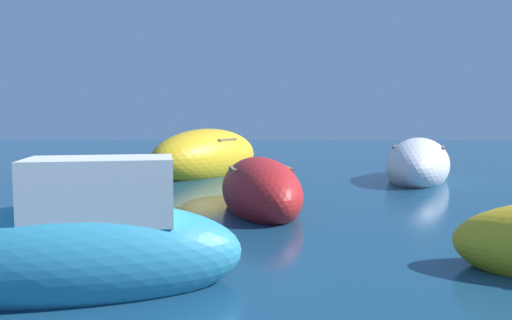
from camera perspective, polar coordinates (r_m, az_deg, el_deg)
The scene contains 4 objects.
moored_boat_0 at distance 17.01m, azimuth 17.96°, elevation -0.51°, with size 3.59×5.44×1.75m.
moored_boat_1 at distance 6.36m, azimuth -19.63°, elevation -9.55°, with size 4.22×2.28×1.86m.
moored_boat_4 at distance 18.00m, azimuth -5.64°, elevation 0.28°, with size 4.64×6.16×2.07m.
moored_boat_7 at distance 11.05m, azimuth 0.49°, elevation -3.51°, with size 2.36×4.27×1.47m.
Camera 1 is at (-7.85, -4.22, 2.04)m, focal length 35.14 mm.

